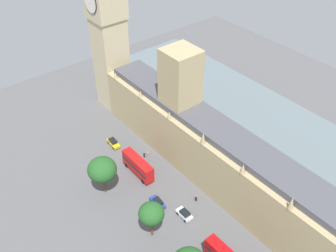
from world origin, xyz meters
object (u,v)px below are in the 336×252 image
at_px(parliament_building, 213,148).
at_px(car_yellow_cab_midblock, 113,143).
at_px(pedestrian_opposite_hall, 196,198).
at_px(plane_tree_slot_10, 151,214).
at_px(car_blue_leading, 158,202).
at_px(clock_tower, 107,17).
at_px(pedestrian_far_end, 148,154).
at_px(double_decker_bus_under_trees, 138,165).
at_px(car_white_trailing, 184,214).
at_px(pedestrian_near_tower, 144,155).
at_px(plane_tree_slot_12, 102,170).

height_order(parliament_building, car_yellow_cab_midblock, parliament_building).
distance_m(pedestrian_opposite_hall, plane_tree_slot_10, 15.22).
distance_m(car_yellow_cab_midblock, car_blue_leading, 24.90).
height_order(clock_tower, pedestrian_far_end, clock_tower).
height_order(parliament_building, car_blue_leading, parliament_building).
bearing_deg(double_decker_bus_under_trees, car_yellow_cab_midblock, -93.56).
bearing_deg(plane_tree_slot_10, double_decker_bus_under_trees, -116.31).
relative_size(car_white_trailing, pedestrian_near_tower, 2.46).
relative_size(car_yellow_cab_midblock, double_decker_bus_under_trees, 0.45).
bearing_deg(pedestrian_near_tower, car_blue_leading, 88.76).
xyz_separation_m(car_yellow_cab_midblock, pedestrian_far_end, (-4.72, 9.69, -0.17)).
xyz_separation_m(double_decker_bus_under_trees, plane_tree_slot_12, (9.93, 0.15, 4.73)).
bearing_deg(car_white_trailing, plane_tree_slot_10, 176.45).
bearing_deg(plane_tree_slot_10, car_yellow_cab_midblock, -107.23).
height_order(car_white_trailing, pedestrian_far_end, car_white_trailing).
bearing_deg(clock_tower, parliament_building, 92.25).
xyz_separation_m(pedestrian_far_end, pedestrian_opposite_hall, (0.31, 19.58, 0.03)).
bearing_deg(pedestrian_far_end, pedestrian_near_tower, -26.87).
xyz_separation_m(car_yellow_cab_midblock, pedestrian_near_tower, (-3.85, 9.28, -0.13)).
xyz_separation_m(clock_tower, car_yellow_cab_midblock, (11.70, 17.29, -27.63)).
xyz_separation_m(car_white_trailing, plane_tree_slot_12, (10.00, -17.81, 6.47)).
xyz_separation_m(clock_tower, car_white_trailing, (12.53, 48.42, -27.64)).
bearing_deg(pedestrian_opposite_hall, car_white_trailing, -19.35).
bearing_deg(parliament_building, plane_tree_slot_10, 13.61).
bearing_deg(parliament_building, pedestrian_far_end, -60.46).
bearing_deg(pedestrian_near_tower, pedestrian_opposite_hall, 115.89).
xyz_separation_m(clock_tower, car_blue_leading, (15.19, 41.94, -27.64)).
distance_m(plane_tree_slot_10, plane_tree_slot_12, 17.19).
distance_m(car_blue_leading, pedestrian_far_end, 17.06).
relative_size(car_yellow_cab_midblock, car_blue_leading, 1.05).
relative_size(plane_tree_slot_10, plane_tree_slot_12, 0.90).
height_order(car_yellow_cab_midblock, plane_tree_slot_10, plane_tree_slot_10).
bearing_deg(plane_tree_slot_10, clock_tower, -113.89).
relative_size(parliament_building, plane_tree_slot_10, 8.52).
bearing_deg(clock_tower, pedestrian_opposite_hall, 81.10).
height_order(parliament_building, pedestrian_near_tower, parliament_building).
relative_size(pedestrian_near_tower, plane_tree_slot_12, 0.16).
distance_m(pedestrian_near_tower, plane_tree_slot_10, 25.75).
height_order(pedestrian_opposite_hall, plane_tree_slot_12, plane_tree_slot_12).
distance_m(clock_tower, plane_tree_slot_10, 56.50).
distance_m(clock_tower, car_yellow_cab_midblock, 34.63).
height_order(parliament_building, car_white_trailing, parliament_building).
xyz_separation_m(car_blue_leading, plane_tree_slot_10, (5.96, 5.80, 6.04)).
bearing_deg(plane_tree_slot_12, pedestrian_near_tower, -164.61).
distance_m(car_white_trailing, plane_tree_slot_10, 10.55).
height_order(car_yellow_cab_midblock, double_decker_bus_under_trees, double_decker_bus_under_trees).
height_order(clock_tower, double_decker_bus_under_trees, clock_tower).
xyz_separation_m(double_decker_bus_under_trees, car_blue_leading, (2.59, 11.48, -1.75)).
relative_size(car_yellow_cab_midblock, pedestrian_near_tower, 2.79).
distance_m(car_blue_leading, plane_tree_slot_10, 10.28).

